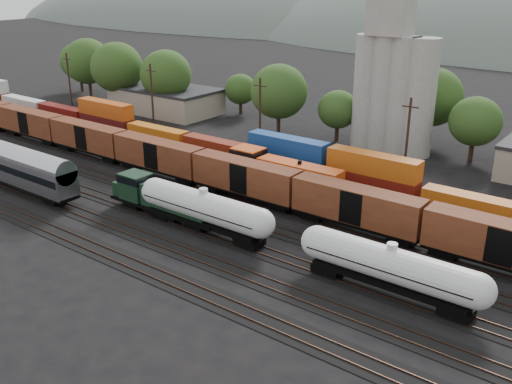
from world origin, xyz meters
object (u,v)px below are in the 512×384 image
Objects in this scene: tank_car_a at (204,208)px; grain_silo at (393,81)px; green_locomotive at (159,197)px; orange_locomotive at (278,172)px; passenger_coach at (8,162)px.

grain_silo reaches higher than tank_car_a.
green_locomotive is 7.03m from tank_car_a.
orange_locomotive reaches higher than tank_car_a.
orange_locomotive is (29.54, 20.00, -0.84)m from passenger_coach.
grain_silo reaches higher than passenger_coach.
tank_car_a is at bearing -87.60° from orange_locomotive.
orange_locomotive is at bearing 92.40° from tank_car_a.
passenger_coach is 57.14m from grain_silo.
passenger_coach is at bearing -125.67° from grain_silo.
grain_silo is at bearing 86.01° from tank_car_a.
green_locomotive is 0.83× the size of orange_locomotive.
passenger_coach is 0.89× the size of grain_silo.
green_locomotive is 43.08m from grain_silo.
passenger_coach is at bearing -170.59° from tank_car_a.
tank_car_a is (7.02, -0.00, 0.41)m from green_locomotive.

